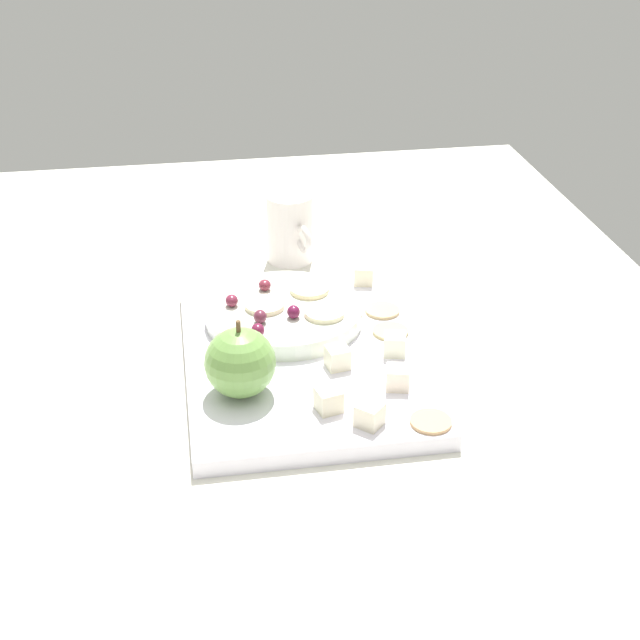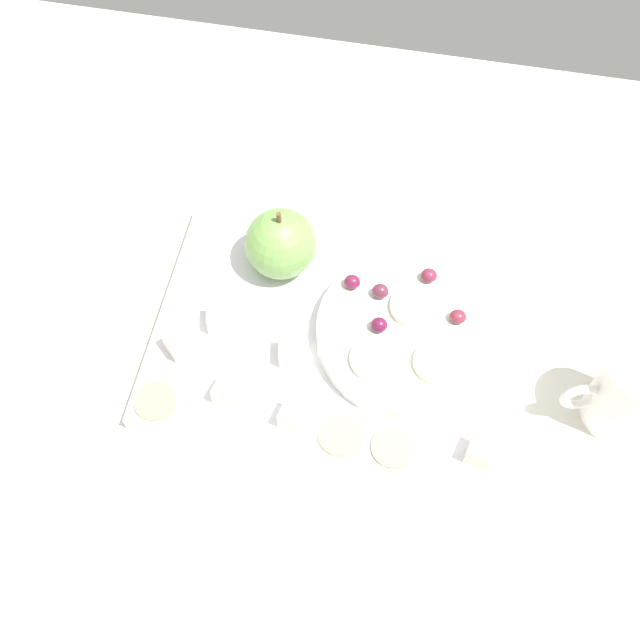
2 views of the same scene
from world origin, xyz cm
name	(u,v)px [view 1 (image 1 of 2)]	position (x,y,z in cm)	size (l,w,h in cm)	color
table	(324,381)	(0.00, 0.00, 1.94)	(143.98, 95.63, 3.88)	silver
platter	(302,359)	(0.51, 2.47, 4.87)	(36.83, 26.50, 1.98)	white
serving_dish	(284,313)	(7.85, 3.55, 6.90)	(18.87, 18.87, 2.07)	white
apple_whole	(240,363)	(-6.79, 10.02, 9.61)	(7.50, 7.50, 7.50)	#6E9F4B
apple_stem	(238,326)	(-6.79, 10.02, 13.96)	(0.50, 0.50, 1.20)	brown
cheese_cube_0	(364,275)	(16.11, -7.92, 7.07)	(2.41, 2.41, 2.41)	#F6E9C0
cheese_cube_1	(398,378)	(-8.43, -6.49, 7.07)	(2.41, 2.41, 2.41)	#F9E9CF
cheese_cube_2	(395,344)	(-1.67, -7.77, 7.07)	(2.41, 2.41, 2.41)	white
cheese_cube_3	(370,415)	(-14.59, -2.12, 7.07)	(2.41, 2.41, 2.41)	#EFE4C5
cheese_cube_4	(329,400)	(-11.36, 1.48, 7.07)	(2.41, 2.41, 2.41)	beige
cheese_cube_5	(338,357)	(-3.37, -0.93, 7.07)	(2.41, 2.41, 2.41)	white
cracker_0	(431,422)	(-15.36, -8.27, 6.06)	(4.23, 4.23, 0.40)	tan
cracker_1	(382,311)	(8.07, -8.60, 6.06)	(4.23, 4.23, 0.40)	tan
cracker_2	(390,331)	(2.93, -8.40, 6.06)	(4.23, 4.23, 0.40)	tan
grape_0	(258,330)	(1.25, 7.37, 8.69)	(1.69, 1.52, 1.52)	maroon
grape_1	(260,317)	(4.23, 6.79, 8.73)	(1.69, 1.52, 1.59)	#612739
grape_2	(265,285)	(12.28, 5.36, 8.62)	(1.69, 1.52, 1.36)	maroon
grape_3	(232,301)	(8.82, 9.70, 8.65)	(1.69, 1.52, 1.44)	maroon
grape_4	(293,312)	(4.74, 2.84, 8.72)	(1.69, 1.52, 1.57)	maroon
apple_slice_0	(311,289)	(10.93, -0.17, 8.23)	(4.76, 4.76, 0.60)	beige
apple_slice_1	(325,313)	(4.84, -0.84, 8.23)	(4.76, 4.76, 0.60)	#F3E4BB
apple_slice_2	(265,305)	(7.77, 5.88, 8.23)	(4.76, 4.76, 0.60)	beige
cup	(290,228)	(28.68, -0.06, 8.74)	(9.45, 6.42, 9.72)	white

